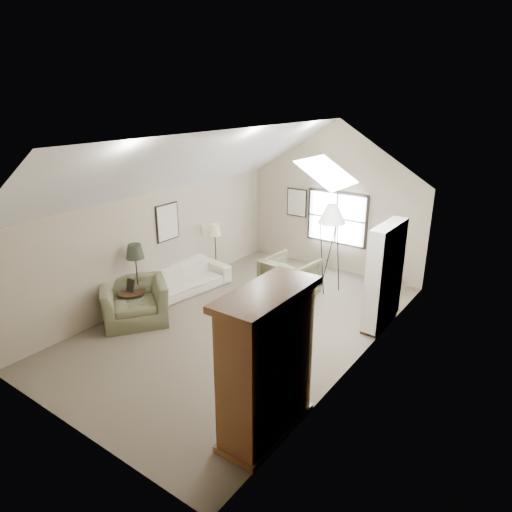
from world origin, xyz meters
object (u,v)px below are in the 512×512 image
Objects in this scene: armoire at (266,364)px; armchair_near at (134,302)px; coffee_table at (262,311)px; side_table at (132,304)px; armchair_far at (290,278)px; side_chair at (390,269)px; sofa at (184,278)px.

armoire is 4.37m from armchair_near.
side_table is at bearing -149.00° from coffee_table.
armoire is 4.56m from armchair_far.
armchair_far is at bearing -136.61° from side_chair.
side_chair is at bearing -1.05° from armchair_near.
sofa is at bearing 146.84° from armoire.
armoire is at bearing -114.73° from sofa.
armoire is at bearing -16.07° from side_table.
side_table is (-2.30, -2.75, -0.21)m from armchair_far.
side_table is (-4.38, 1.26, -0.81)m from armoire.
armchair_near is 1.57× the size of coffee_table.
sofa reaches higher than side_table.
armchair_near is at bearing -164.24° from sofa.
sofa is at bearing 90.00° from side_table.
side_chair reaches higher than side_table.
armoire is 2.59× the size of coffee_table.
coffee_table is at bearing 125.71° from armoire.
armchair_far reaches higher than coffee_table.
coffee_table is at bearing -122.48° from side_chair.
armchair_near is (-4.16, 1.15, -0.67)m from armoire.
armchair_far is 1.91× the size of side_table.
sofa is at bearing -148.78° from side_chair.
side_chair is (3.96, 3.24, 0.13)m from sofa.
armoire reaches higher than side_chair.
side_chair is at bearing -42.30° from sofa.
coffee_table is (-1.95, 2.72, -0.88)m from armoire.
armchair_far reaches higher than side_chair.
side_chair is at bearing 93.93° from armoire.
armchair_near is at bearing -27.48° from side_table.
armoire reaches higher than armchair_far.
armchair_far is 1.31× the size of coffee_table.
armchair_far is (2.08, 2.87, 0.07)m from armchair_near.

